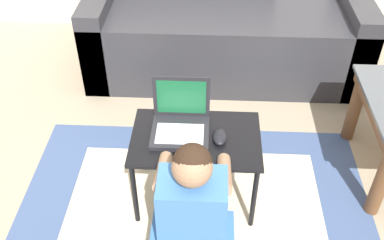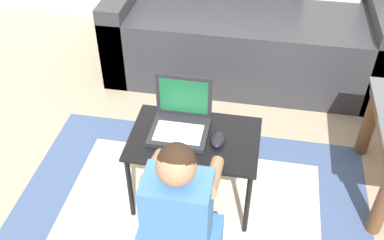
% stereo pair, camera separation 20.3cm
% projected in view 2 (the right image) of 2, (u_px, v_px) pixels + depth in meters
% --- Properties ---
extents(ground_plane, '(16.00, 16.00, 0.00)m').
position_uv_depth(ground_plane, '(188.00, 190.00, 2.32)').
color(ground_plane, gray).
extents(area_rug, '(1.74, 1.42, 0.01)m').
position_uv_depth(area_rug, '(187.00, 226.00, 2.14)').
color(area_rug, '#3D517A').
rests_on(area_rug, ground_plane).
extents(couch, '(1.81, 0.94, 0.83)m').
position_uv_depth(couch, '(250.00, 24.00, 3.08)').
color(couch, '#2D2D33').
rests_on(couch, ground_plane).
extents(laptop_desk, '(0.59, 0.39, 0.40)m').
position_uv_depth(laptop_desk, '(194.00, 145.00, 2.06)').
color(laptop_desk, black).
rests_on(laptop_desk, ground_plane).
extents(laptop, '(0.26, 0.23, 0.24)m').
position_uv_depth(laptop, '(180.00, 123.00, 2.05)').
color(laptop, '#232328').
rests_on(laptop, laptop_desk).
extents(computer_mouse, '(0.06, 0.11, 0.04)m').
position_uv_depth(computer_mouse, '(218.00, 139.00, 2.00)').
color(computer_mouse, black).
rests_on(computer_mouse, laptop_desk).
extents(person_seated, '(0.35, 0.40, 0.70)m').
position_uv_depth(person_seated, '(178.00, 222.00, 1.81)').
color(person_seated, '#3D70B2').
rests_on(person_seated, ground_plane).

